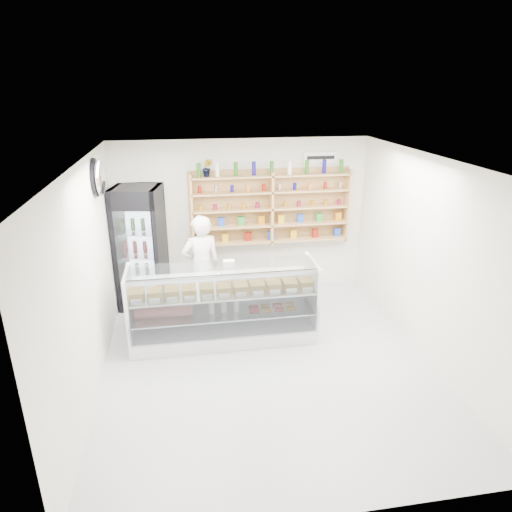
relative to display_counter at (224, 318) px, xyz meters
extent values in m
plane|color=#B7B7BC|center=(0.53, -0.75, -0.34)|extent=(5.00, 5.00, 0.00)
plane|color=white|center=(0.53, -0.75, 2.46)|extent=(5.00, 5.00, 0.00)
plane|color=silver|center=(0.53, 1.75, 1.06)|extent=(4.50, 0.00, 4.50)
plane|color=silver|center=(0.53, -3.25, 1.06)|extent=(4.50, 0.00, 4.50)
plane|color=silver|center=(-1.72, -0.75, 1.06)|extent=(0.00, 5.00, 5.00)
plane|color=silver|center=(2.78, -0.75, 1.06)|extent=(0.00, 5.00, 5.00)
cube|color=white|center=(0.00, -0.01, -0.22)|extent=(2.76, 0.78, 0.23)
cube|color=white|center=(0.00, 0.35, 0.18)|extent=(2.76, 0.05, 0.58)
cube|color=silver|center=(0.00, -0.01, 0.13)|extent=(2.65, 0.69, 0.02)
cube|color=silver|center=(0.00, -0.01, 0.47)|extent=(2.71, 0.72, 0.02)
cube|color=silver|center=(0.00, -0.39, 0.38)|extent=(2.71, 0.11, 0.96)
cube|color=silver|center=(0.00, -0.06, 0.86)|extent=(2.71, 0.55, 0.01)
imported|color=white|center=(-0.27, 0.84, 0.53)|extent=(0.70, 0.53, 1.73)
cube|color=black|center=(-1.26, 1.39, 0.72)|extent=(0.88, 0.87, 2.11)
cube|color=#32053B|center=(-1.19, 1.04, 1.61)|extent=(0.74, 0.17, 0.30)
cube|color=silver|center=(-1.19, 1.03, 0.62)|extent=(0.63, 0.13, 1.67)
cube|color=tan|center=(-0.37, 1.59, 1.25)|extent=(0.04, 0.28, 1.33)
cube|color=tan|center=(1.03, 1.59, 1.25)|extent=(0.04, 0.28, 1.33)
cube|color=tan|center=(2.43, 1.59, 1.25)|extent=(0.04, 0.28, 1.33)
cube|color=tan|center=(1.03, 1.59, 0.66)|extent=(2.80, 0.28, 0.03)
cube|color=tan|center=(1.03, 1.59, 0.96)|extent=(2.80, 0.28, 0.03)
cube|color=tan|center=(1.03, 1.59, 1.26)|extent=(2.80, 0.28, 0.03)
cube|color=tan|center=(1.03, 1.59, 1.56)|extent=(2.80, 0.28, 0.03)
cube|color=tan|center=(1.03, 1.59, 1.84)|extent=(2.80, 0.28, 0.03)
imported|color=#1E6626|center=(-0.07, 1.59, 2.01)|extent=(0.19, 0.16, 0.30)
ellipsoid|color=silver|center=(-1.64, 0.45, 2.11)|extent=(0.15, 0.50, 0.50)
cube|color=white|center=(1.93, 1.72, 2.11)|extent=(0.62, 0.03, 0.20)
camera|label=1|loc=(-0.51, -6.12, 3.34)|focal=32.00mm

